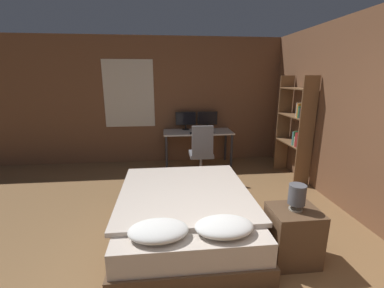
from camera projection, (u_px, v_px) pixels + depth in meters
wall_back at (181, 101)px, 5.66m from camera, size 12.00×0.08×2.70m
wall_side_right at (364, 119)px, 3.32m from camera, size 0.06×12.00×2.70m
bed at (185, 214)px, 3.11m from camera, size 1.57×1.99×0.60m
nightstand at (292, 235)px, 2.65m from camera, size 0.48×0.42×0.58m
bedside_lamp at (297, 195)px, 2.53m from camera, size 0.17×0.17×0.27m
desk at (198, 135)px, 5.49m from camera, size 1.46×0.65×0.75m
monitor_left at (186, 119)px, 5.60m from camera, size 0.44×0.16×0.39m
monitor_right at (207, 119)px, 5.65m from camera, size 0.44×0.16×0.39m
keyboard at (199, 133)px, 5.26m from camera, size 0.38×0.13×0.02m
computer_mouse at (213, 132)px, 5.28m from camera, size 0.07×0.05×0.04m
office_chair at (201, 158)px, 4.80m from camera, size 0.52×0.52×1.04m
bookshelf at (297, 125)px, 4.65m from camera, size 0.28×0.88×1.90m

